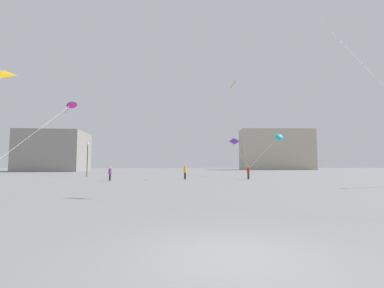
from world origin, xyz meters
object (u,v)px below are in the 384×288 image
object	(u,v)px
lamppost_west	(87,154)
kite_amber_delta	(1,75)
kite_lime_delta	(233,85)
kite_magenta_diamond	(70,106)
kite_cyan_diamond	(279,137)
person_in_red	(248,172)
building_left_hall	(55,151)
person_in_yellow	(185,171)
building_centre_hall	(276,150)
kite_violet_delta	(234,142)
person_in_purple	(110,173)

from	to	relation	value
lamppost_west	kite_amber_delta	bearing A→B (deg)	-86.23
lamppost_west	kite_lime_delta	bearing A→B (deg)	-17.41
kite_magenta_diamond	kite_cyan_diamond	xyz separation A→B (m)	(22.68, 18.42, -0.32)
kite_magenta_diamond	kite_cyan_diamond	size ratio (longest dim) A/B	1.23
person_in_red	building_left_hall	size ratio (longest dim) A/B	0.10
person_in_red	kite_cyan_diamond	world-z (taller)	kite_cyan_diamond
person_in_yellow	building_left_hall	distance (m)	56.80
person_in_red	lamppost_west	size ratio (longest dim) A/B	0.32
building_centre_hall	lamppost_west	size ratio (longest dim) A/B	5.09
kite_amber_delta	person_in_red	bearing A→B (deg)	32.74
person_in_yellow	kite_amber_delta	size ratio (longest dim) A/B	0.24
kite_cyan_diamond	kite_magenta_diamond	bearing A→B (deg)	-140.91
building_left_hall	kite_magenta_diamond	bearing A→B (deg)	-64.33
person_in_red	kite_violet_delta	bearing A→B (deg)	-16.07
person_in_yellow	kite_magenta_diamond	world-z (taller)	kite_magenta_diamond
person_in_red	person_in_purple	xyz separation A→B (m)	(-16.71, -2.19, -0.06)
kite_cyan_diamond	lamppost_west	world-z (taller)	kite_cyan_diamond
person_in_purple	building_left_hall	world-z (taller)	building_left_hall
building_centre_hall	lamppost_west	distance (m)	76.16
person_in_yellow	kite_cyan_diamond	xyz separation A→B (m)	(13.84, 4.16, 4.94)
kite_magenta_diamond	building_left_hall	xyz separation A→B (m)	(-27.66, 57.54, -0.62)
building_left_hall	building_centre_hall	bearing A→B (deg)	16.83
kite_violet_delta	kite_amber_delta	xyz separation A→B (m)	(-21.64, -22.11, 2.93)
kite_amber_delta	building_centre_hall	xyz separation A→B (m)	(49.25, 79.77, -0.84)
person_in_yellow	lamppost_west	distance (m)	17.63
kite_cyan_diamond	lamppost_west	distance (m)	29.52
person_in_red	person_in_purple	bearing A→B (deg)	80.83
person_in_yellow	person_in_purple	bearing A→B (deg)	-172.94
kite_magenta_diamond	kite_amber_delta	size ratio (longest dim) A/B	1.06
person_in_purple	kite_magenta_diamond	size ratio (longest dim) A/B	0.20
person_in_red	kite_amber_delta	xyz separation A→B (m)	(-21.73, -13.97, 7.46)
kite_cyan_diamond	kite_violet_delta	bearing A→B (deg)	151.37
kite_violet_delta	kite_amber_delta	distance (m)	31.08
kite_violet_delta	kite_cyan_diamond	distance (m)	6.79
kite_violet_delta	building_left_hall	world-z (taller)	building_left_hall
person_in_yellow	lamppost_west	xyz separation A→B (m)	(-15.27, 8.44, 2.55)
kite_cyan_diamond	kite_amber_delta	distance (m)	33.51
kite_amber_delta	building_centre_hall	world-z (taller)	building_centre_hall
kite_magenta_diamond	kite_amber_delta	world-z (taller)	kite_amber_delta
building_centre_hall	lamppost_west	bearing A→B (deg)	-131.89
kite_lime_delta	building_centre_hall	distance (m)	69.94
kite_magenta_diamond	person_in_red	bearing A→B (deg)	38.80
kite_cyan_diamond	kite_amber_delta	xyz separation A→B (m)	(-27.59, -18.87, 2.46)
person_in_red	kite_amber_delta	distance (m)	26.88
kite_cyan_diamond	building_left_hall	size ratio (longest dim) A/B	0.37
kite_lime_delta	building_left_hall	size ratio (longest dim) A/B	0.69
kite_magenta_diamond	kite_cyan_diamond	distance (m)	29.22
kite_violet_delta	kite_amber_delta	bearing A→B (deg)	-134.39
person_in_red	person_in_yellow	size ratio (longest dim) A/B	0.94
building_left_hall	lamppost_west	bearing A→B (deg)	-58.65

